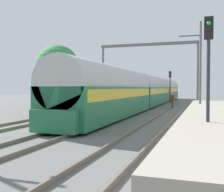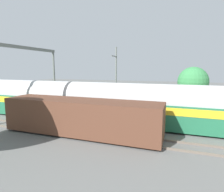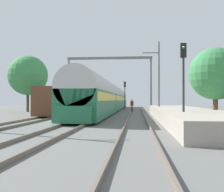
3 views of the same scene
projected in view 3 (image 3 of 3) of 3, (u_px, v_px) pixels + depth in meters
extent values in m
plane|color=#60615F|center=(87.00, 120.00, 22.08)|extent=(120.00, 120.00, 0.00)
cube|color=#695D51|center=(30.00, 119.00, 22.50)|extent=(0.08, 60.00, 0.16)
cube|color=#695D51|center=(47.00, 119.00, 22.37)|extent=(0.08, 60.00, 0.16)
cube|color=#695D51|center=(78.00, 119.00, 22.14)|extent=(0.08, 60.00, 0.16)
cube|color=#695D51|center=(96.00, 120.00, 22.01)|extent=(0.08, 60.00, 0.16)
cube|color=#695D51|center=(128.00, 120.00, 21.79)|extent=(0.08, 60.00, 0.16)
cube|color=#695D51|center=(146.00, 120.00, 21.66)|extent=(0.08, 60.00, 0.16)
cube|color=#A39989|center=(183.00, 114.00, 23.38)|extent=(4.40, 28.00, 0.90)
cube|color=#236B47|center=(94.00, 104.00, 25.56)|extent=(2.90, 16.00, 2.20)
cube|color=gold|center=(94.00, 97.00, 25.57)|extent=(2.93, 15.36, 0.64)
cylinder|color=#BABABA|center=(94.00, 90.00, 25.58)|extent=(2.84, 16.00, 2.84)
cube|color=#236B47|center=(110.00, 102.00, 41.85)|extent=(2.90, 16.00, 2.20)
cube|color=gold|center=(110.00, 98.00, 41.86)|extent=(2.93, 15.36, 0.64)
cylinder|color=#BABABA|center=(110.00, 94.00, 41.87)|extent=(2.84, 16.00, 2.84)
cube|color=#236B47|center=(118.00, 102.00, 58.13)|extent=(2.90, 16.00, 2.20)
cube|color=gold|center=(118.00, 99.00, 58.14)|extent=(2.93, 15.36, 0.64)
cylinder|color=#BABABA|center=(118.00, 95.00, 58.15)|extent=(2.84, 16.00, 2.84)
cube|color=#236B47|center=(73.00, 115.00, 17.34)|extent=(2.40, 0.50, 1.10)
cube|color=#563323|center=(65.00, 101.00, 30.85)|extent=(2.80, 13.00, 2.70)
cube|color=black|center=(65.00, 113.00, 30.83)|extent=(2.52, 11.96, 0.10)
cylinder|color=#2B2B2B|center=(132.00, 109.00, 37.32)|extent=(0.21, 0.21, 0.85)
cube|color=maroon|center=(132.00, 103.00, 37.33)|extent=(0.44, 0.32, 0.64)
sphere|color=tan|center=(132.00, 100.00, 37.34)|extent=(0.24, 0.24, 0.24)
cylinder|color=#2D2D33|center=(183.00, 92.00, 17.16)|extent=(0.14, 0.14, 4.24)
cube|color=black|center=(183.00, 50.00, 17.20)|extent=(0.36, 0.20, 0.90)
sphere|color=#19D133|center=(184.00, 47.00, 17.08)|extent=(0.16, 0.16, 0.16)
cylinder|color=#2D2D33|center=(125.00, 98.00, 47.26)|extent=(0.14, 0.14, 3.83)
cube|color=black|center=(125.00, 84.00, 47.29)|extent=(0.36, 0.20, 0.90)
sphere|color=yellow|center=(125.00, 84.00, 47.17)|extent=(0.16, 0.16, 0.16)
cylinder|color=slate|center=(69.00, 85.00, 40.76)|extent=(0.28, 0.28, 7.50)
cylinder|color=slate|center=(151.00, 85.00, 39.69)|extent=(0.28, 0.28, 7.50)
cube|color=slate|center=(109.00, 58.00, 40.28)|extent=(12.32, 0.24, 0.36)
cylinder|color=slate|center=(159.00, 78.00, 30.42)|extent=(0.20, 0.20, 8.00)
cube|color=slate|center=(151.00, 53.00, 30.54)|extent=(1.80, 0.10, 0.10)
cylinder|color=#4C3826|center=(28.00, 101.00, 37.94)|extent=(0.36, 0.36, 2.95)
sphere|color=#368146|center=(28.00, 75.00, 37.98)|extent=(5.39, 5.39, 5.39)
cylinder|color=#4C3826|center=(215.00, 108.00, 20.67)|extent=(0.36, 0.36, 2.12)
sphere|color=#368146|center=(215.00, 74.00, 20.71)|extent=(3.88, 3.88, 3.88)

